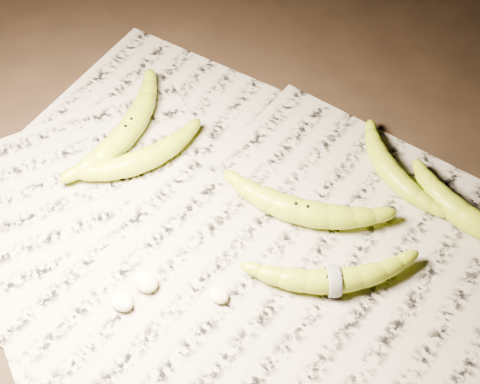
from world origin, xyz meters
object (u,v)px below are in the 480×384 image
Objects in this scene: banana_left_a at (129,128)px; banana_upper_a at (391,171)px; banana_upper_b at (463,214)px; banana_center at (302,210)px; banana_left_b at (141,159)px; banana_taped at (333,280)px.

banana_left_a is 0.42m from banana_upper_a.
banana_upper_a is 0.13m from banana_upper_b.
banana_upper_a is (0.39, 0.17, -0.00)m from banana_left_a.
banana_upper_b is (0.51, 0.15, -0.00)m from banana_left_a.
banana_center is 0.24m from banana_upper_b.
banana_taped is (0.35, -0.01, -0.00)m from banana_left_b.
banana_left_a reaches higher than banana_left_b.
banana_left_b is at bearing 175.23° from banana_center.
banana_upper_b is at bearing 15.74° from banana_center.
banana_left_a and banana_center have the same top height.
banana_upper_b is (0.10, 0.20, 0.00)m from banana_taped.
banana_upper_b is at bearing -40.22° from banana_left_b.
banana_left_a reaches higher than banana_taped.
banana_taped is 1.14× the size of banana_upper_b.
banana_upper_b is at bearing 24.43° from banana_taped.
banana_taped is at bearing -105.03° from banana_upper_b.
banana_upper_b is at bearing 22.65° from banana_upper_a.
banana_taped is at bearing -106.02° from banana_left_a.
banana_left_b is 0.49m from banana_upper_b.
banana_center is (0.31, 0.02, 0.00)m from banana_left_a.
banana_upper_a is at bearing -75.65° from banana_left_a.
banana_left_a is 1.04× the size of banana_center.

